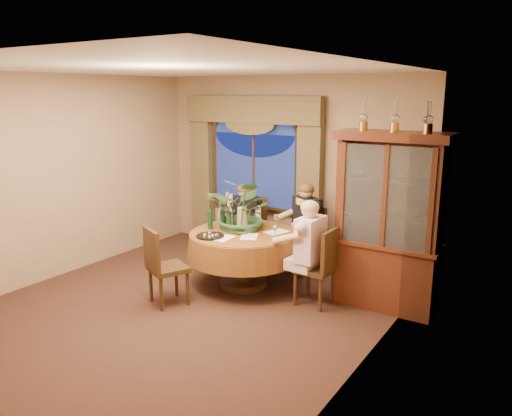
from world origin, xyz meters
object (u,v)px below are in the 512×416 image
Objects in this scene: china_cabinet at (388,222)px; person_pink at (310,253)px; oil_lamp_right at (429,117)px; person_back at (244,223)px; centerpiece_plant at (244,185)px; wine_bottle_4 at (220,215)px; oil_lamp_center at (395,116)px; stoneware_vase at (242,218)px; wine_bottle_2 at (231,214)px; chair_right at (315,267)px; wine_bottle_5 at (223,216)px; olive_bowl at (241,232)px; wine_bottle_0 at (229,220)px; oil_lamp_left at (364,115)px; wine_bottle_1 at (230,217)px; chair_back at (252,230)px; chair_front_left at (168,266)px; chair_back_right at (305,240)px; person_scarf at (307,229)px; dining_table at (243,259)px; wine_bottle_3 at (210,217)px.

person_pink is at bearing -152.57° from china_cabinet.
oil_lamp_right is 0.28× the size of person_back.
wine_bottle_4 is (-0.35, -0.07, -0.44)m from centerpiece_plant.
china_cabinet is at bearing 0.00° from oil_lamp_center.
stoneware_vase is (-1.91, -0.25, -0.16)m from china_cabinet.
wine_bottle_2 is at bearing -175.28° from oil_lamp_right.
stoneware_vase reaches higher than chair_right.
chair_right is at bearing -6.74° from stoneware_vase.
wine_bottle_5 is (-2.16, -0.35, -0.14)m from china_cabinet.
person_back is (-2.35, 0.45, -1.68)m from oil_lamp_center.
wine_bottle_0 is (-0.18, -0.00, 0.14)m from olive_bowl.
stoneware_vase is (-1.55, -0.25, -1.39)m from oil_lamp_left.
chair_right is 2.91× the size of wine_bottle_0.
oil_lamp_right reaches higher than wine_bottle_2.
person_pink is at bearing -152.57° from oil_lamp_center.
wine_bottle_1 is at bearing 153.30° from olive_bowl.
wine_bottle_1 is at bearing 88.77° from chair_right.
person_back is 0.89m from wine_bottle_1.
oil_lamp_right is at bearing 0.00° from oil_lamp_center.
wine_bottle_0 is (-2.34, -0.47, -1.37)m from oil_lamp_right.
chair_back is 1.00× the size of chair_front_left.
china_cabinet is 2.08m from wine_bottle_1.
oil_lamp_center is 2.39m from olive_bowl.
person_back is 0.76m from wine_bottle_2.
chair_back_right is at bearing 89.23° from chair_front_left.
oil_lamp_center is at bearing -62.01° from chair_right.
oil_lamp_left is 2.63m from person_back.
wine_bottle_0 is at bearing 80.24° from chair_back.
person_back is 8.38× the size of olive_bowl.
chair_back is at bearing 165.71° from china_cabinet.
wine_bottle_1 is 1.00× the size of wine_bottle_5.
chair_right is at bearing -3.29° from wine_bottle_4.
dining_table is at bearing 90.00° from person_scarf.
wine_bottle_4 reaches higher than chair_right.
centerpiece_plant is at bearing 72.31° from wine_bottle_0.
chair_right is 2.91× the size of wine_bottle_3.
oil_lamp_right reaches higher than stoneware_vase.
olive_bowl is 0.45m from wine_bottle_2.
oil_lamp_right is 2.96m from wine_bottle_4.
oil_lamp_center is 1.03× the size of wine_bottle_5.
person_back is 1.02m from person_scarf.
stoneware_vase is at bearing 9.00° from wine_bottle_4.
centerpiece_plant is 3.15× the size of wine_bottle_5.
wine_bottle_4 is (-2.24, -0.30, -1.37)m from oil_lamp_center.
centerpiece_plant reaches higher than wine_bottle_1.
china_cabinet is at bearing 135.93° from person_back.
wine_bottle_4 is at bearing -171.00° from stoneware_vase.
oil_lamp_right is at bearing 10.25° from wine_bottle_3.
wine_bottle_2 reaches higher than chair_back_right.
chair_back_right is 1.00× the size of chair_back.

